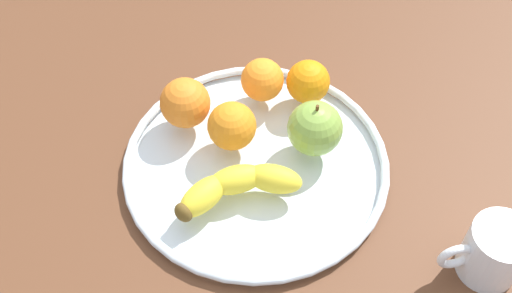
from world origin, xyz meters
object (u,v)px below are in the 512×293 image
(orange_back_right, at_px, (185,103))
(orange_center, at_px, (232,126))
(apple, at_px, (315,128))
(orange_front_right, at_px, (262,80))
(fruit_bowl, at_px, (256,164))
(ambient_mug, at_px, (493,252))
(orange_back_left, at_px, (308,82))
(banana, at_px, (236,186))

(orange_back_right, relative_size, orange_center, 1.06)
(apple, distance_m, orange_front_right, 0.12)
(fruit_bowl, distance_m, orange_back_right, 0.13)
(fruit_bowl, bearing_deg, ambient_mug, 141.18)
(orange_front_right, bearing_deg, fruit_bowl, 75.32)
(orange_front_right, xyz_separation_m, orange_back_left, (-0.06, 0.02, 0.00))
(orange_front_right, xyz_separation_m, ambient_mug, (-0.22, 0.32, -0.01))
(orange_back_right, bearing_deg, fruit_bowl, 133.34)
(apple, distance_m, orange_back_right, 0.18)
(banana, xyz_separation_m, ambient_mug, (-0.28, 0.15, 0.00))
(fruit_bowl, bearing_deg, orange_back_right, -46.66)
(fruit_bowl, bearing_deg, orange_front_right, -104.68)
(orange_center, bearing_deg, apple, 165.80)
(orange_back_right, distance_m, orange_center, 0.08)
(fruit_bowl, xyz_separation_m, orange_center, (0.03, -0.04, 0.04))
(orange_back_left, distance_m, ambient_mug, 0.34)
(apple, bearing_deg, ambient_mug, 128.39)
(banana, height_order, ambient_mug, ambient_mug)
(apple, xyz_separation_m, orange_back_left, (-0.01, -0.09, -0.01))
(ambient_mug, bearing_deg, orange_back_left, -62.82)
(orange_back_left, xyz_separation_m, orange_center, (0.12, 0.06, 0.00))
(orange_back_right, height_order, ambient_mug, orange_back_right)
(fruit_bowl, bearing_deg, orange_back_left, -133.11)
(orange_front_right, height_order, ambient_mug, ambient_mug)
(orange_center, bearing_deg, ambient_mug, 139.15)
(ambient_mug, bearing_deg, apple, -51.61)
(orange_back_right, distance_m, ambient_mug, 0.44)
(banana, height_order, orange_front_right, orange_front_right)
(orange_center, xyz_separation_m, ambient_mug, (-0.27, 0.24, -0.01))
(banana, bearing_deg, ambient_mug, 145.97)
(orange_front_right, xyz_separation_m, orange_center, (0.06, 0.08, 0.00))
(fruit_bowl, height_order, orange_center, orange_center)
(banana, bearing_deg, fruit_bowl, -131.62)
(orange_back_right, bearing_deg, orange_center, 138.36)
(orange_front_right, bearing_deg, ambient_mug, 124.55)
(orange_back_left, bearing_deg, fruit_bowl, 46.89)
(orange_back_right, height_order, orange_center, orange_back_right)
(banana, distance_m, ambient_mug, 0.32)
(fruit_bowl, bearing_deg, banana, 54.51)
(apple, height_order, orange_front_right, apple)
(orange_center, bearing_deg, fruit_bowl, 124.91)
(apple, relative_size, orange_back_right, 1.18)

